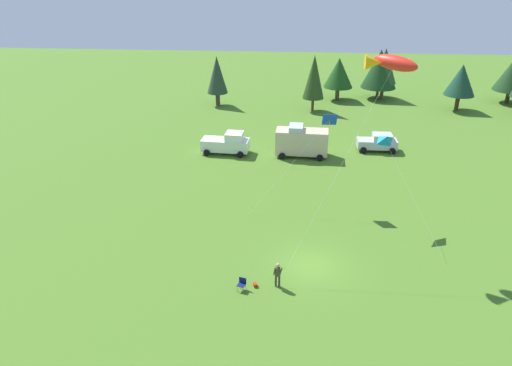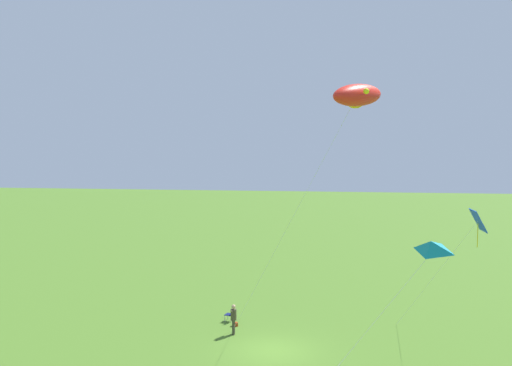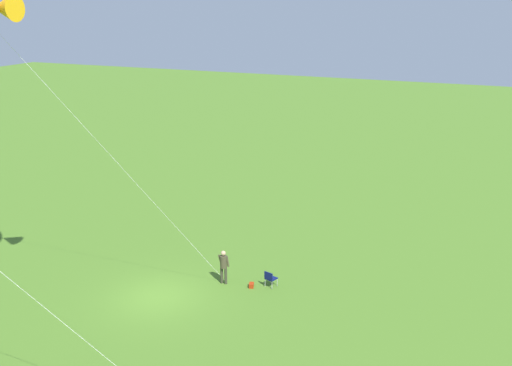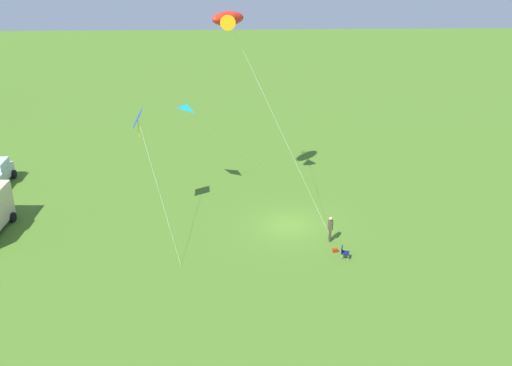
% 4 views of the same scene
% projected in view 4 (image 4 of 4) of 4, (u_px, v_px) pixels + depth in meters
% --- Properties ---
extents(ground_plane, '(160.00, 160.00, 0.00)m').
position_uv_depth(ground_plane, '(289.00, 225.00, 40.99)').
color(ground_plane, '#477022').
extents(person_kite_flyer, '(0.61, 0.34, 1.74)m').
position_uv_depth(person_kite_flyer, '(330.00, 227.00, 38.61)').
color(person_kite_flyer, '#363627').
rests_on(person_kite_flyer, ground).
extents(folding_chair, '(0.60, 0.60, 0.82)m').
position_uv_depth(folding_chair, '(344.00, 252.00, 36.79)').
color(folding_chair, '#0D154E').
rests_on(folding_chair, ground).
extents(backpack_on_grass, '(0.30, 0.37, 0.22)m').
position_uv_depth(backpack_on_grass, '(335.00, 250.00, 37.68)').
color(backpack_on_grass, '#9F2A0C').
rests_on(backpack_on_grass, ground).
extents(kite_large_fish, '(8.73, 8.02, 13.73)m').
position_uv_depth(kite_large_fish, '(228.00, 19.00, 39.67)').
color(kite_large_fish, red).
rests_on(kite_large_fish, ground).
extents(kite_delta_teal, '(4.69, 7.06, 7.25)m').
position_uv_depth(kite_delta_teal, '(187.00, 107.00, 43.04)').
color(kite_delta_teal, teal).
rests_on(kite_delta_teal, ground).
extents(kite_diamond_blue, '(6.97, 3.29, 7.87)m').
position_uv_depth(kite_diamond_blue, '(138.00, 121.00, 38.88)').
color(kite_diamond_blue, blue).
rests_on(kite_diamond_blue, ground).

